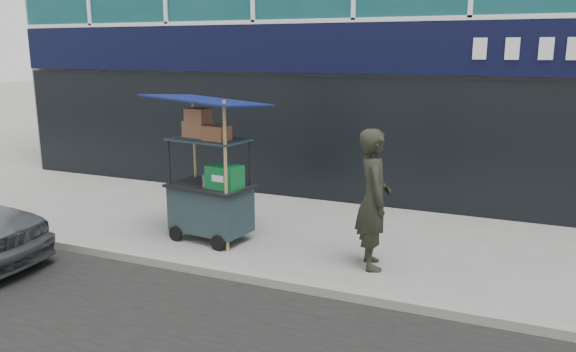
% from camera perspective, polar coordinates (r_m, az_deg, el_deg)
% --- Properties ---
extents(ground, '(80.00, 80.00, 0.00)m').
position_cam_1_polar(ground, '(7.43, -2.78, -10.16)').
color(ground, slate).
rests_on(ground, ground).
extents(curb, '(80.00, 0.18, 0.12)m').
position_cam_1_polar(curb, '(7.24, -3.49, -10.28)').
color(curb, gray).
rests_on(curb, ground).
extents(vendor_cart, '(1.81, 1.40, 2.25)m').
position_cam_1_polar(vendor_cart, '(8.65, -7.85, -1.42)').
color(vendor_cart, '#19262B').
rests_on(vendor_cart, ground).
extents(vendor_man, '(0.70, 0.82, 1.89)m').
position_cam_1_polar(vendor_man, '(7.54, 8.66, -2.34)').
color(vendor_man, black).
rests_on(vendor_man, ground).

